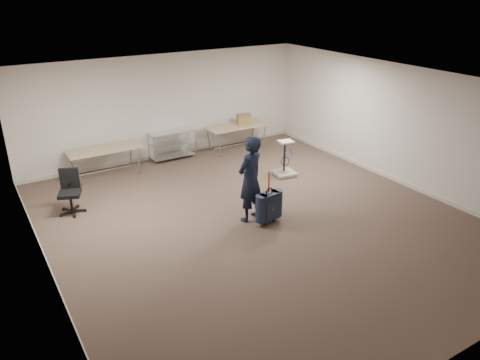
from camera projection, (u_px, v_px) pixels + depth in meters
ground at (257, 220)px, 9.58m from camera, size 9.00×9.00×0.00m
room_shell at (223, 194)px, 10.65m from camera, size 8.00×9.00×9.00m
folding_table_left at (105, 150)px, 11.50m from camera, size 1.80×0.75×0.73m
folding_table_right at (237, 127)px, 13.33m from camera, size 1.80×0.75×0.73m
wire_shelf at (172, 144)px, 12.71m from camera, size 1.22×0.47×0.80m
person at (250, 179)px, 9.30m from camera, size 0.75×0.61×1.78m
suitcase at (269, 206)px, 9.32m from camera, size 0.43×0.28×1.12m
office_chair at (71, 200)px, 9.82m from camera, size 0.57×0.58×0.93m
equipment_cart at (285, 166)px, 11.70m from camera, size 0.56×0.56×0.91m
cardboard_box at (244, 119)px, 13.37m from camera, size 0.46×0.40×0.29m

